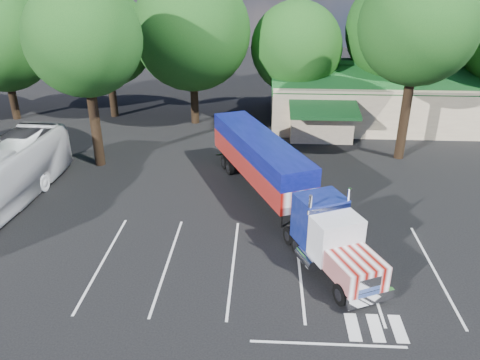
# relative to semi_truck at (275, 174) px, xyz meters

# --- Properties ---
(ground) EXTENTS (120.00, 120.00, 0.00)m
(ground) POSITION_rel_semi_truck_xyz_m (-2.03, -0.15, -2.15)
(ground) COLOR black
(ground) RESTS_ON ground
(event_hall) EXTENTS (24.20, 14.12, 5.55)m
(event_hall) POSITION_rel_semi_truck_xyz_m (11.70, 17.66, 0.06)
(event_hall) COLOR beige
(event_hall) RESTS_ON ground
(tree_row_a) EXTENTS (9.00, 9.00, 11.68)m
(tree_row_a) POSITION_rel_semi_truck_xyz_m (-24.03, 16.35, 5.01)
(tree_row_a) COLOR black
(tree_row_a) RESTS_ON ground
(tree_row_b) EXTENTS (8.40, 8.40, 11.35)m
(tree_row_b) POSITION_rel_semi_truck_xyz_m (-15.03, 17.65, 4.98)
(tree_row_b) COLOR black
(tree_row_b) RESTS_ON ground
(tree_row_c) EXTENTS (10.00, 10.00, 13.05)m
(tree_row_c) POSITION_rel_semi_truck_xyz_m (-7.03, 16.05, 5.89)
(tree_row_c) COLOR black
(tree_row_c) RESTS_ON ground
(tree_row_d) EXTENTS (8.00, 8.00, 10.60)m
(tree_row_d) POSITION_rel_semi_truck_xyz_m (1.97, 17.35, 4.43)
(tree_row_d) COLOR black
(tree_row_d) RESTS_ON ground
(tree_row_e) EXTENTS (9.60, 9.60, 12.90)m
(tree_row_e) POSITION_rel_semi_truck_xyz_m (10.97, 17.85, 5.94)
(tree_row_e) COLOR black
(tree_row_e) RESTS_ON ground
(tree_near_left) EXTENTS (7.60, 7.60, 12.65)m
(tree_near_left) POSITION_rel_semi_truck_xyz_m (-12.53, 5.85, 6.66)
(tree_near_left) COLOR black
(tree_near_left) RESTS_ON ground
(tree_near_right) EXTENTS (8.00, 8.00, 13.50)m
(tree_near_right) POSITION_rel_semi_truck_xyz_m (9.47, 8.35, 7.31)
(tree_near_right) COLOR black
(tree_near_right) RESTS_ON ground
(semi_truck) EXTENTS (9.22, 17.52, 3.80)m
(semi_truck) POSITION_rel_semi_truck_xyz_m (0.00, 0.00, 0.00)
(semi_truck) COLOR black
(semi_truck) RESTS_ON ground
(woman) EXTENTS (0.68, 0.79, 1.84)m
(woman) POSITION_rel_semi_truck_xyz_m (1.62, -5.19, -1.23)
(woman) COLOR black
(woman) RESTS_ON ground
(bicycle) EXTENTS (0.77, 1.94, 1.00)m
(bicycle) POSITION_rel_semi_truck_xyz_m (-0.23, 7.35, -1.65)
(bicycle) COLOR black
(bicycle) RESTS_ON ground
(silver_sedan) EXTENTS (4.06, 2.94, 1.27)m
(silver_sedan) POSITION_rel_semi_truck_xyz_m (7.06, 13.85, -1.51)
(silver_sedan) COLOR #B7BBC0
(silver_sedan) RESTS_ON ground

